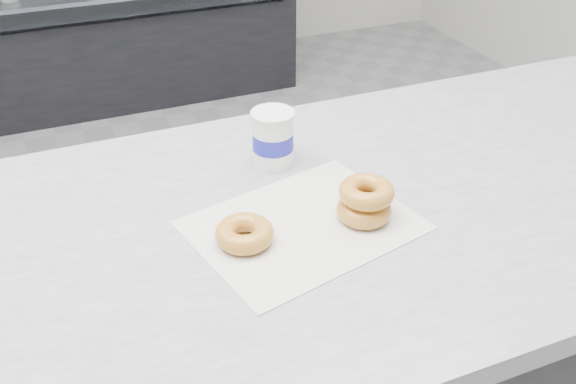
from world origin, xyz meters
name	(u,v)px	position (x,y,z in m)	size (l,w,h in m)	color
ground	(156,367)	(0.00, 0.00, 0.00)	(5.00, 5.00, 0.00)	gray
display_case	(55,8)	(0.00, 2.12, 0.49)	(2.40, 0.74, 1.25)	black
wax_paper	(303,225)	(0.20, -0.63, 0.90)	(0.34, 0.26, 0.00)	silver
donut_single	(245,233)	(0.10, -0.64, 0.92)	(0.09, 0.09, 0.03)	#E0903D
donut_stack	(365,201)	(0.30, -0.65, 0.93)	(0.12, 0.12, 0.06)	#E0903D
coffee_cup	(273,138)	(0.22, -0.43, 0.95)	(0.09, 0.09, 0.11)	white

